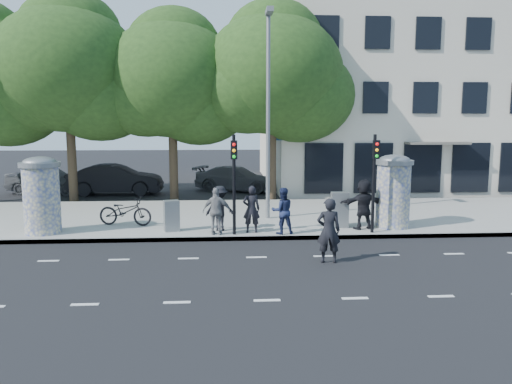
{
  "coord_description": "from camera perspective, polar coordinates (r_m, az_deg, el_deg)",
  "views": [
    {
      "loc": [
        -0.94,
        -12.87,
        3.95
      ],
      "look_at": [
        0.12,
        3.5,
        1.66
      ],
      "focal_mm": 35.0,
      "sensor_mm": 36.0,
      "label": 1
    }
  ],
  "objects": [
    {
      "name": "tree_center",
      "position": [
        25.4,
        1.87,
        13.29
      ],
      "size": [
        7.0,
        7.0,
        9.3
      ],
      "color": "#38281C",
      "rests_on": "ground"
    },
    {
      "name": "bicycle",
      "position": [
        19.14,
        -14.72,
        -2.14
      ],
      "size": [
        1.13,
        2.13,
        1.06
      ],
      "primitive_type": "imported",
      "rotation": [
        0.0,
        0.0,
        1.35
      ],
      "color": "black",
      "rests_on": "sidewalk"
    },
    {
      "name": "traffic_pole_near",
      "position": [
        16.75,
        -2.53,
        2.06
      ],
      "size": [
        0.22,
        0.31,
        3.4
      ],
      "color": "black",
      "rests_on": "sidewalk"
    },
    {
      "name": "ad_column_right",
      "position": [
        18.77,
        15.42,
        0.28
      ],
      "size": [
        1.36,
        1.36,
        2.65
      ],
      "color": "beige",
      "rests_on": "sidewalk"
    },
    {
      "name": "cabinet_left",
      "position": [
        17.79,
        -9.62,
        -2.7
      ],
      "size": [
        0.6,
        0.5,
        1.09
      ],
      "primitive_type": "cube",
      "rotation": [
        0.0,
        0.0,
        0.26
      ],
      "color": "slate",
      "rests_on": "sidewalk"
    },
    {
      "name": "lane_dash_far",
      "position": [
        14.83,
        0.06,
        -7.48
      ],
      "size": [
        32.0,
        0.12,
        0.01
      ],
      "primitive_type": "cube",
      "color": "silver",
      "rests_on": "ground"
    },
    {
      "name": "cabinet_right",
      "position": [
        18.45,
        9.53,
        -2.01
      ],
      "size": [
        0.64,
        0.49,
        1.28
      ],
      "primitive_type": "cube",
      "rotation": [
        0.0,
        0.0,
        -0.07
      ],
      "color": "slate",
      "rests_on": "sidewalk"
    },
    {
      "name": "street_lamp",
      "position": [
        19.6,
        1.41,
        10.42
      ],
      "size": [
        0.25,
        0.93,
        8.0
      ],
      "color": "slate",
      "rests_on": "sidewalk"
    },
    {
      "name": "ped_e",
      "position": [
        17.0,
        -4.53,
        -2.2
      ],
      "size": [
        1.03,
        0.69,
        1.62
      ],
      "primitive_type": "imported",
      "rotation": [
        0.0,
        0.0,
        2.97
      ],
      "color": "gray",
      "rests_on": "sidewalk"
    },
    {
      "name": "ped_c",
      "position": [
        17.1,
        3.04,
        -2.16
      ],
      "size": [
        0.85,
        0.7,
        1.6
      ],
      "primitive_type": "imported",
      "rotation": [
        0.0,
        0.0,
        3.27
      ],
      "color": "#1C2447",
      "rests_on": "sidewalk"
    },
    {
      "name": "traffic_pole_far",
      "position": [
        17.52,
        13.38,
        2.11
      ],
      "size": [
        0.22,
        0.31,
        3.4
      ],
      "color": "black",
      "rests_on": "sidewalk"
    },
    {
      "name": "ped_d",
      "position": [
        17.64,
        -4.12,
        -1.87
      ],
      "size": [
        1.11,
        0.75,
        1.59
      ],
      "primitive_type": "imported",
      "rotation": [
        0.0,
        0.0,
        2.97
      ],
      "color": "black",
      "rests_on": "sidewalk"
    },
    {
      "name": "ped_b",
      "position": [
        17.27,
        -0.53,
        -1.97
      ],
      "size": [
        0.6,
        0.4,
        1.64
      ],
      "primitive_type": "imported",
      "rotation": [
        0.0,
        0.0,
        3.13
      ],
      "color": "black",
      "rests_on": "sidewalk"
    },
    {
      "name": "car_right",
      "position": [
        28.93,
        -2.23,
        1.53
      ],
      "size": [
        3.66,
        5.29,
        1.42
      ],
      "primitive_type": "imported",
      "rotation": [
        0.0,
        0.0,
        1.19
      ],
      "color": "#505157",
      "rests_on": "ground"
    },
    {
      "name": "car_mid",
      "position": [
        28.52,
        -15.75,
        1.39
      ],
      "size": [
        1.85,
        5.1,
        1.67
      ],
      "primitive_type": "imported",
      "rotation": [
        0.0,
        0.0,
        1.59
      ],
      "color": "black",
      "rests_on": "ground"
    },
    {
      "name": "man_road",
      "position": [
        14.26,
        8.3,
        -4.38
      ],
      "size": [
        0.7,
        0.49,
        1.85
      ],
      "primitive_type": "imported",
      "rotation": [
        0.0,
        0.0,
        3.08
      ],
      "color": "black",
      "rests_on": "ground"
    },
    {
      "name": "curb",
      "position": [
        16.9,
        -0.42,
        -5.3
      ],
      "size": [
        40.0,
        0.1,
        0.16
      ],
      "primitive_type": "cube",
      "color": "slate",
      "rests_on": "ground"
    },
    {
      "name": "car_left",
      "position": [
        30.17,
        -22.63,
        1.32
      ],
      "size": [
        2.73,
        4.87,
        1.56
      ],
      "primitive_type": "imported",
      "rotation": [
        0.0,
        0.0,
        1.37
      ],
      "color": "#484A4E",
      "rests_on": "ground"
    },
    {
      "name": "tree_near_left",
      "position": [
        25.78,
        -9.63,
        12.55
      ],
      "size": [
        6.8,
        6.8,
        8.97
      ],
      "color": "#38281C",
      "rests_on": "ground"
    },
    {
      "name": "ped_a",
      "position": [
        19.09,
        -23.37,
        -1.52
      ],
      "size": [
        0.96,
        0.73,
        1.75
      ],
      "primitive_type": "imported",
      "rotation": [
        0.0,
        0.0,
        3.37
      ],
      "color": "black",
      "rests_on": "sidewalk"
    },
    {
      "name": "sidewalk",
      "position": [
        20.75,
        -1.05,
        -2.8
      ],
      "size": [
        40.0,
        8.0,
        0.15
      ],
      "primitive_type": "cube",
      "color": "gray",
      "rests_on": "ground"
    },
    {
      "name": "tree_mid_left",
      "position": [
        26.59,
        -20.76,
        12.95
      ],
      "size": [
        7.2,
        7.2,
        9.57
      ],
      "color": "#38281C",
      "rests_on": "ground"
    },
    {
      "name": "building",
      "position": [
        35.37,
        18.09,
        10.89
      ],
      "size": [
        20.3,
        15.85,
        12.0
      ],
      "color": "beige",
      "rests_on": "ground"
    },
    {
      "name": "lane_dash_near",
      "position": [
        11.41,
        1.27,
        -12.28
      ],
      "size": [
        32.0,
        0.12,
        0.01
      ],
      "primitive_type": "cube",
      "color": "silver",
      "rests_on": "ground"
    },
    {
      "name": "ad_column_left",
      "position": [
        18.62,
        -23.32,
        -0.14
      ],
      "size": [
        1.36,
        1.36,
        2.65
      ],
      "color": "beige",
      "rests_on": "sidewalk"
    },
    {
      "name": "ground",
      "position": [
        13.49,
        0.45,
        -9.07
      ],
      "size": [
        120.0,
        120.0,
        0.0
      ],
      "primitive_type": "plane",
      "color": "black",
      "rests_on": "ground"
    },
    {
      "name": "ped_f",
      "position": [
        18.24,
        12.2,
        -1.37
      ],
      "size": [
        1.76,
        0.92,
        1.81
      ],
      "primitive_type": "imported",
      "rotation": [
        0.0,
        0.0,
        3.34
      ],
      "color": "black",
      "rests_on": "sidewalk"
    }
  ]
}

